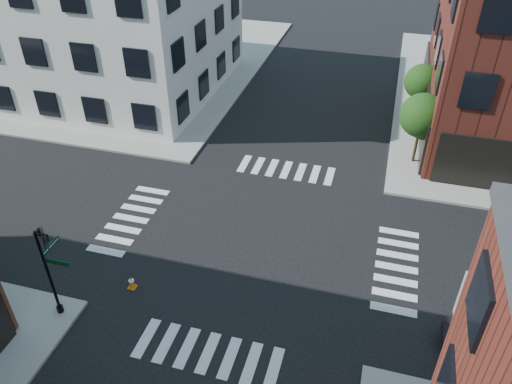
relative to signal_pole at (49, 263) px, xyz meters
name	(u,v)px	position (x,y,z in m)	size (l,w,h in m)	color
ground	(256,242)	(6.72, 6.68, -2.86)	(120.00, 120.00, 0.00)	black
sidewalk_nw	(100,58)	(-14.28, 27.68, -2.78)	(30.00, 30.00, 0.15)	gray
building_nw	(77,15)	(-12.28, 22.68, 2.64)	(22.00, 16.00, 11.00)	silver
tree_near	(423,118)	(14.28, 16.65, 0.30)	(2.69, 2.69, 4.49)	black
tree_far	(423,84)	(14.28, 22.65, 0.02)	(2.43, 2.43, 4.07)	black
signal_pole	(49,263)	(0.00, 0.00, 0.00)	(1.29, 1.24, 4.60)	black
traffic_cone	(132,282)	(2.16, 2.10, -2.55)	(0.37, 0.37, 0.64)	orange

